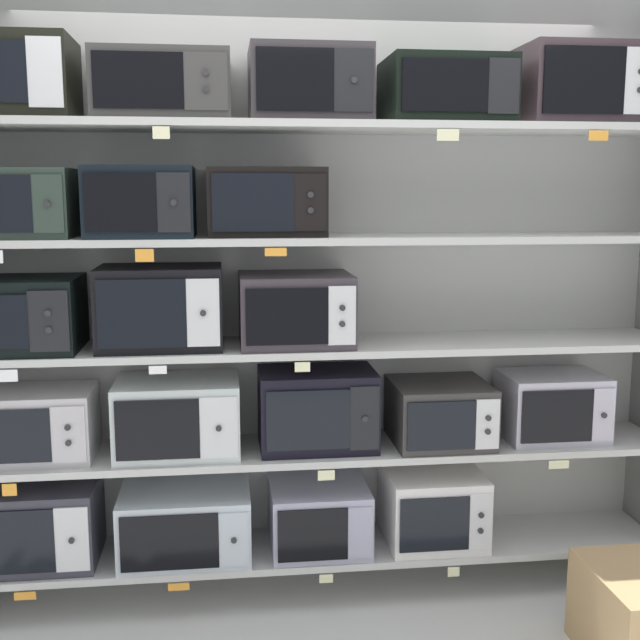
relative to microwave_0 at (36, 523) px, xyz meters
The scene contains 41 objects.
back_panel 1.55m from the microwave_0, 10.94° to the left, with size 3.27×0.04×2.62m, color #B2B2AD.
shelf_0 1.23m from the microwave_0, ahead, with size 3.07×0.42×0.03m, color beige.
microwave_0 is the anchor object (origin of this frame).
microwave_1 0.63m from the microwave_0, ahead, with size 0.55×0.44×0.29m.
microwave_2 1.21m from the microwave_0, ahead, with size 0.43×0.42×0.28m.
microwave_3 1.73m from the microwave_0, ahead, with size 0.43×0.42×0.32m.
price_tag_0 0.31m from the microwave_0, 92.37° to the right, with size 0.09×0.00×0.03m, color orange.
price_tag_1 0.68m from the microwave_0, 19.26° to the right, with size 0.09×0.00×0.03m, color orange.
price_tag_2 1.25m from the microwave_0, ahead, with size 0.06×0.00×0.04m, color beige.
price_tag_3 1.79m from the microwave_0, ahead, with size 0.05×0.00×0.04m, color beige.
shelf_1 1.25m from the microwave_0, ahead, with size 3.07×0.42×0.03m, color beige.
microwave_4 0.43m from the microwave_0, ahead, with size 0.52×0.35×0.29m.
microwave_5 0.75m from the microwave_0, ahead, with size 0.52×0.40×0.32m.
microwave_6 1.29m from the microwave_0, ahead, with size 0.50×0.35×0.34m.
microwave_7 1.80m from the microwave_0, ahead, with size 0.42×0.42×0.27m.
microwave_8 2.31m from the microwave_0, ahead, with size 0.44×0.34×0.29m.
price_tag_4 0.31m from the microwave_0, 101.35° to the right, with size 0.06×0.00×0.05m, color orange.
price_tag_5 1.26m from the microwave_0, ahead, with size 0.07×0.00×0.04m, color beige.
price_tag_6 2.24m from the microwave_0, ahead, with size 0.09×0.00×0.04m, color beige.
shelf_2 1.42m from the microwave_0, ahead, with size 3.07×0.42×0.03m, color beige.
microwave_9 0.90m from the microwave_0, behind, with size 0.48×0.41×0.30m.
microwave_10 1.07m from the microwave_0, ahead, with size 0.50×0.38×0.34m.
microwave_11 1.43m from the microwave_0, ahead, with size 0.47×0.41×0.30m.
price_tag_7 0.72m from the microwave_0, 96.79° to the right, with size 0.08×0.00×0.05m, color white.
price_tag_8 0.91m from the microwave_0, 21.04° to the right, with size 0.07×0.00×0.03m, color white.
price_tag_9 1.33m from the microwave_0, 10.66° to the right, with size 0.06×0.00×0.04m, color beige.
shelf_3 1.70m from the microwave_0, ahead, with size 3.07×0.42×0.03m, color beige.
microwave_12 1.34m from the microwave_0, behind, with size 0.48×0.39×0.27m.
microwave_13 1.43m from the microwave_0, ahead, with size 0.42×0.44×0.28m.
microwave_14 1.67m from the microwave_0, ahead, with size 0.48×0.35×0.28m.
price_tag_11 1.27m from the microwave_0, 22.37° to the right, with size 0.07×0.00×0.05m, color orange.
price_tag_12 1.55m from the microwave_0, 11.71° to the right, with size 0.09×0.00×0.03m, color orange.
shelf_4 2.05m from the microwave_0, ahead, with size 3.07×0.42×0.03m, color beige.
microwave_15 1.82m from the microwave_0, behind, with size 0.50×0.38×0.32m.
microwave_16 1.89m from the microwave_0, ahead, with size 0.53×0.43×0.26m.
microwave_17 2.16m from the microwave_0, ahead, with size 0.48×0.37×0.30m.
microwave_18 2.50m from the microwave_0, ahead, with size 0.50×0.42×0.27m.
microwave_19 2.95m from the microwave_0, ahead, with size 0.50×0.38×0.33m.
price_tag_13 1.72m from the microwave_0, 19.67° to the right, with size 0.06×0.00×0.05m, color beige.
price_tag_14 2.35m from the microwave_0, ahead, with size 0.09×0.00×0.04m, color beige.
price_tag_15 2.83m from the microwave_0, ahead, with size 0.08×0.00×0.04m, color orange.
Camera 1 is at (-0.41, -3.32, 1.77)m, focal length 44.67 mm.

